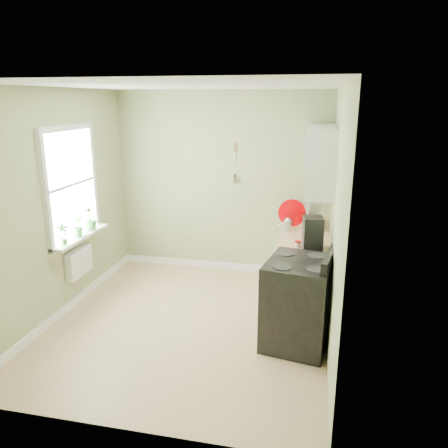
% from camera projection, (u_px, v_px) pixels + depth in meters
% --- Properties ---
extents(floor, '(3.20, 3.60, 0.02)m').
position_uv_depth(floor, '(189.00, 323.00, 5.21)').
color(floor, tan).
rests_on(floor, ground).
extents(ceiling, '(3.20, 3.60, 0.02)m').
position_uv_depth(ceiling, '(184.00, 84.00, 4.46)').
color(ceiling, white).
rests_on(ceiling, wall_back).
extents(wall_back, '(3.20, 0.02, 2.70)m').
position_uv_depth(wall_back, '(222.00, 184.00, 6.54)').
color(wall_back, '#98A26E').
rests_on(wall_back, floor).
extents(wall_left, '(0.02, 3.60, 2.70)m').
position_uv_depth(wall_left, '(56.00, 206.00, 5.16)').
color(wall_left, '#98A26E').
rests_on(wall_left, floor).
extents(wall_right, '(0.02, 3.60, 2.70)m').
position_uv_depth(wall_right, '(336.00, 221.00, 4.51)').
color(wall_right, '#98A26E').
rests_on(wall_right, floor).
extents(base_cabinets, '(0.60, 1.60, 0.87)m').
position_uv_depth(base_cabinets, '(305.00, 267.00, 5.76)').
color(base_cabinets, white).
rests_on(base_cabinets, floor).
extents(countertop, '(0.64, 1.60, 0.04)m').
position_uv_depth(countertop, '(306.00, 234.00, 5.64)').
color(countertop, '#D1B480').
rests_on(countertop, base_cabinets).
extents(upper_cabinets, '(0.35, 1.40, 0.80)m').
position_uv_depth(upper_cabinets, '(321.00, 159.00, 5.45)').
color(upper_cabinets, white).
rests_on(upper_cabinets, wall_right).
extents(window, '(0.06, 1.14, 1.44)m').
position_uv_depth(window, '(70.00, 185.00, 5.38)').
color(window, white).
rests_on(window, wall_left).
extents(window_sill, '(0.18, 1.14, 0.04)m').
position_uv_depth(window_sill, '(81.00, 237.00, 5.55)').
color(window_sill, white).
rests_on(window_sill, wall_left).
extents(radiator, '(0.12, 0.50, 0.35)m').
position_uv_depth(radiator, '(79.00, 262.00, 5.60)').
color(radiator, white).
rests_on(radiator, wall_left).
extents(wall_utensils, '(0.02, 0.14, 0.58)m').
position_uv_depth(wall_utensils, '(235.00, 170.00, 6.41)').
color(wall_utensils, '#D1B480').
rests_on(wall_utensils, wall_back).
extents(stove, '(0.80, 0.88, 1.07)m').
position_uv_depth(stove, '(299.00, 302.00, 4.65)').
color(stove, black).
rests_on(stove, floor).
extents(stand_mixer, '(0.26, 0.38, 0.43)m').
position_uv_depth(stand_mixer, '(313.00, 214.00, 5.80)').
color(stand_mixer, '#B2B2B7').
rests_on(stand_mixer, countertop).
extents(kettle, '(0.17, 0.10, 0.17)m').
position_uv_depth(kettle, '(288.00, 224.00, 5.70)').
color(kettle, silver).
rests_on(kettle, countertop).
extents(coffee_maker, '(0.25, 0.27, 0.38)m').
position_uv_depth(coffee_maker, '(312.00, 234.00, 4.97)').
color(coffee_maker, black).
rests_on(coffee_maker, countertop).
extents(red_tray, '(0.37, 0.09, 0.37)m').
position_uv_depth(red_tray, '(292.00, 213.00, 5.86)').
color(red_tray, '#A00003').
rests_on(red_tray, countertop).
extents(jar, '(0.07, 0.07, 0.08)m').
position_uv_depth(jar, '(298.00, 244.00, 5.05)').
color(jar, '#B9AA91').
rests_on(jar, countertop).
extents(plant_a, '(0.16, 0.17, 0.27)m').
position_uv_depth(plant_a, '(63.00, 234.00, 5.14)').
color(plant_a, '#327C2E').
rests_on(plant_a, window_sill).
extents(plant_b, '(0.19, 0.21, 0.29)m').
position_uv_depth(plant_b, '(78.00, 226.00, 5.45)').
color(plant_b, '#327C2E').
rests_on(plant_b, window_sill).
extents(plant_c, '(0.25, 0.25, 0.32)m').
position_uv_depth(plant_c, '(90.00, 218.00, 5.74)').
color(plant_c, '#327C2E').
rests_on(plant_c, window_sill).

